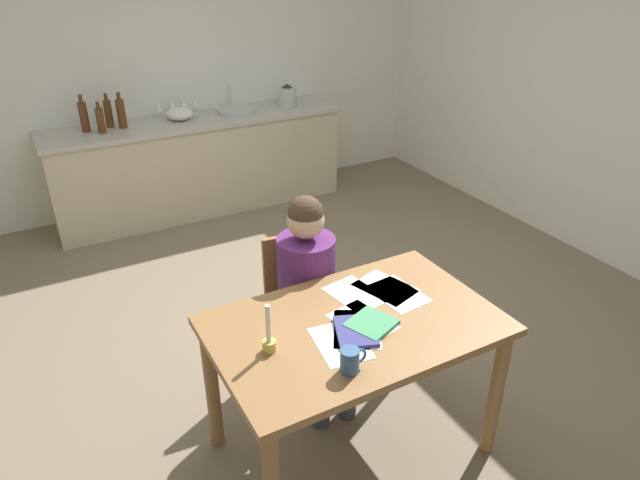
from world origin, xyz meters
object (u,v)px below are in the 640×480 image
at_px(dining_table, 354,343).
at_px(bottle_wine_red, 108,113).
at_px(wine_glass_back_right, 159,107).
at_px(book_magazine, 356,331).
at_px(mixing_bowl, 180,114).
at_px(stovetop_kettle, 287,96).
at_px(bottle_sauce, 121,113).
at_px(wine_glass_back_left, 172,105).
at_px(wine_glass_near_sink, 195,102).
at_px(sink_unit, 236,110).
at_px(wine_glass_by_kettle, 183,104).
at_px(chair_at_table, 301,302).
at_px(bottle_oil, 84,116).
at_px(coffee_mug, 350,360).
at_px(book_cookery, 371,324).
at_px(candlestick, 269,339).
at_px(person_seated, 311,288).
at_px(bottle_vinegar, 100,120).

height_order(dining_table, bottle_wine_red, bottle_wine_red).
distance_m(dining_table, wine_glass_back_right, 3.47).
distance_m(book_magazine, mixing_bowl, 3.40).
bearing_deg(bottle_wine_red, stovetop_kettle, -3.09).
xyz_separation_m(bottle_sauce, wine_glass_back_left, (0.48, 0.13, -0.02)).
bearing_deg(dining_table, wine_glass_near_sink, 83.97).
bearing_deg(sink_unit, wine_glass_by_kettle, 162.51).
height_order(chair_at_table, bottle_oil, bottle_oil).
xyz_separation_m(chair_at_table, sink_unit, (0.66, 2.64, 0.42)).
bearing_deg(book_magazine, wine_glass_back_right, 110.99).
height_order(stovetop_kettle, wine_glass_back_left, stovetop_kettle).
bearing_deg(wine_glass_back_right, dining_table, -90.36).
bearing_deg(bottle_oil, mixing_bowl, -2.26).
bearing_deg(bottle_sauce, sink_unit, -0.73).
bearing_deg(mixing_bowl, wine_glass_back_left, 102.92).
distance_m(bottle_sauce, stovetop_kettle, 1.60).
distance_m(coffee_mug, bottle_wine_red, 3.68).
height_order(book_cookery, stovetop_kettle, stovetop_kettle).
bearing_deg(book_cookery, candlestick, 150.61).
bearing_deg(wine_glass_back_left, wine_glass_back_right, 180.00).
xyz_separation_m(sink_unit, wine_glass_back_right, (-0.70, 0.15, 0.09)).
xyz_separation_m(person_seated, wine_glass_near_sink, (0.32, 2.94, 0.33)).
height_order(candlestick, wine_glass_near_sink, wine_glass_near_sink).
relative_size(stovetop_kettle, wine_glass_near_sink, 1.43).
xyz_separation_m(chair_at_table, coffee_mug, (-0.25, -0.94, 0.35)).
distance_m(sink_unit, wine_glass_back_left, 0.60).
bearing_deg(bottle_oil, bottle_wine_red, 9.95).
distance_m(dining_table, book_cookery, 0.15).
bearing_deg(wine_glass_near_sink, coffee_mug, -98.56).
relative_size(bottle_oil, wine_glass_near_sink, 2.07).
xyz_separation_m(dining_table, book_cookery, (0.05, -0.06, 0.13)).
xyz_separation_m(chair_at_table, stovetop_kettle, (1.21, 2.64, 0.50)).
xyz_separation_m(dining_table, bottle_vinegar, (-0.53, 3.24, 0.34)).
bearing_deg(chair_at_table, bottle_vinegar, 102.71).
bearing_deg(coffee_mug, bottle_vinegar, 95.39).
relative_size(book_cookery, bottle_vinegar, 0.74).
distance_m(person_seated, stovetop_kettle, 3.06).
bearing_deg(sink_unit, candlestick, -109.21).
height_order(dining_table, sink_unit, sink_unit).
bearing_deg(book_magazine, wine_glass_by_kettle, 107.20).
xyz_separation_m(chair_at_table, bottle_oil, (-0.70, 2.69, 0.54)).
bearing_deg(stovetop_kettle, book_magazine, -111.14).
xyz_separation_m(dining_table, chair_at_table, (0.05, 0.66, -0.18)).
bearing_deg(stovetop_kettle, chair_at_table, -114.59).
xyz_separation_m(book_cookery, wine_glass_near_sink, (0.32, 3.51, 0.20)).
xyz_separation_m(book_magazine, wine_glass_near_sink, (0.41, 3.52, 0.20)).
relative_size(dining_table, bottle_oil, 4.18).
bearing_deg(candlestick, person_seated, 47.12).
bearing_deg(book_cookery, person_seated, 68.87).
xyz_separation_m(chair_at_table, person_seated, (-0.01, -0.15, 0.18)).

